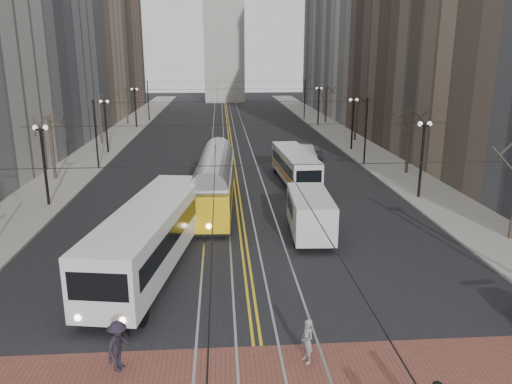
{
  "coord_description": "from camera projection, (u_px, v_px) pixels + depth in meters",
  "views": [
    {
      "loc": [
        -1.24,
        -17.46,
        10.57
      ],
      "look_at": [
        0.73,
        9.93,
        3.0
      ],
      "focal_mm": 35.0,
      "sensor_mm": 36.0,
      "label": 1
    }
  ],
  "objects": [
    {
      "name": "street_trees",
      "position": [
        232.0,
        131.0,
        52.83
      ],
      "size": [
        31.68,
        53.28,
        5.6
      ],
      "color": "#382D23",
      "rests_on": "ground"
    },
    {
      "name": "trolley_wires",
      "position": [
        232.0,
        122.0,
        52.17
      ],
      "size": [
        25.96,
        120.0,
        6.6
      ],
      "color": "black",
      "rests_on": "ground"
    },
    {
      "name": "building_right_far",
      "position": [
        353.0,
        6.0,
        98.82
      ],
      "size": [
        16.0,
        20.0,
        40.0
      ],
      "primitive_type": "cube",
      "color": "slate",
      "rests_on": "ground"
    },
    {
      "name": "rear_bus",
      "position": [
        295.0,
        167.0,
        42.18
      ],
      "size": [
        2.82,
        10.55,
        2.73
      ],
      "primitive_type": "cube",
      "rotation": [
        0.0,
        0.0,
        0.05
      ],
      "color": "silver",
      "rests_on": "ground"
    },
    {
      "name": "sedan_grey",
      "position": [
        313.0,
        151.0,
        53.22
      ],
      "size": [
        1.74,
        4.12,
        1.39
      ],
      "primitive_type": "imported",
      "rotation": [
        0.0,
        0.0,
        -0.02
      ],
      "color": "#44484D",
      "rests_on": "ground"
    },
    {
      "name": "ground",
      "position": [
        256.0,
        332.0,
        19.68
      ],
      "size": [
        260.0,
        260.0,
        0.0
      ],
      "primitive_type": "plane",
      "color": "black",
      "rests_on": "ground"
    },
    {
      "name": "streetcar_rails",
      "position": [
        230.0,
        141.0,
        62.95
      ],
      "size": [
        4.8,
        130.0,
        0.02
      ],
      "primitive_type": "cube",
      "color": "gray",
      "rests_on": "ground"
    },
    {
      "name": "pedestrian_b",
      "position": [
        307.0,
        341.0,
        17.56
      ],
      "size": [
        0.58,
        0.7,
        1.64
      ],
      "primitive_type": "imported",
      "rotation": [
        0.0,
        0.0,
        5.07
      ],
      "color": "gray",
      "rests_on": "crosswalk_band"
    },
    {
      "name": "building_left_far",
      "position": [
        91.0,
        4.0,
        95.3
      ],
      "size": [
        16.0,
        20.0,
        40.0
      ],
      "primitive_type": "cube",
      "color": "brown",
      "rests_on": "ground"
    },
    {
      "name": "sidewalk_right",
      "position": [
        347.0,
        139.0,
        63.97
      ],
      "size": [
        5.0,
        140.0,
        0.15
      ],
      "primitive_type": "cube",
      "color": "gray",
      "rests_on": "ground"
    },
    {
      "name": "lamp_posts",
      "position": [
        234.0,
        141.0,
        46.58
      ],
      "size": [
        27.6,
        57.2,
        5.6
      ],
      "color": "black",
      "rests_on": "ground"
    },
    {
      "name": "centre_lines",
      "position": [
        230.0,
        141.0,
        62.95
      ],
      "size": [
        0.42,
        130.0,
        0.01
      ],
      "primitive_type": "cube",
      "color": "gold",
      "rests_on": "ground"
    },
    {
      "name": "streetcar",
      "position": [
        215.0,
        186.0,
        35.35
      ],
      "size": [
        3.09,
        13.39,
        3.13
      ],
      "primitive_type": "cube",
      "rotation": [
        0.0,
        0.0,
        -0.05
      ],
      "color": "yellow",
      "rests_on": "ground"
    },
    {
      "name": "sedan_silver",
      "position": [
        304.0,
        153.0,
        50.98
      ],
      "size": [
        1.83,
        5.12,
        1.68
      ],
      "primitive_type": "imported",
      "rotation": [
        0.0,
        0.0,
        0.01
      ],
      "color": "#95979C",
      "rests_on": "ground"
    },
    {
      "name": "sidewalk_left",
      "position": [
        110.0,
        142.0,
        61.89
      ],
      "size": [
        5.0,
        140.0,
        0.15
      ],
      "primitive_type": "cube",
      "color": "gray",
      "rests_on": "ground"
    },
    {
      "name": "building_right_mid",
      "position": [
        436.0,
        1.0,
        61.16
      ],
      "size": [
        16.0,
        20.0,
        34.0
      ],
      "primitive_type": "cube",
      "color": "brown",
      "rests_on": "ground"
    },
    {
      "name": "transit_bus",
      "position": [
        151.0,
        238.0,
        25.08
      ],
      "size": [
        4.94,
        13.57,
        3.32
      ],
      "primitive_type": "cube",
      "rotation": [
        0.0,
        0.0,
        -0.17
      ],
      "color": "silver",
      "rests_on": "ground"
    },
    {
      "name": "pedestrian_d",
      "position": [
        118.0,
        346.0,
        17.1
      ],
      "size": [
        1.07,
        1.35,
        1.83
      ],
      "primitive_type": "imported",
      "rotation": [
        0.0,
        0.0,
        1.2
      ],
      "color": "black",
      "rests_on": "crosswalk_band"
    },
    {
      "name": "cargo_van",
      "position": [
        310.0,
        216.0,
        29.66
      ],
      "size": [
        2.55,
        6.02,
        2.62
      ],
      "primitive_type": "cube",
      "rotation": [
        0.0,
        0.0,
        -0.05
      ],
      "color": "silver",
      "rests_on": "ground"
    }
  ]
}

